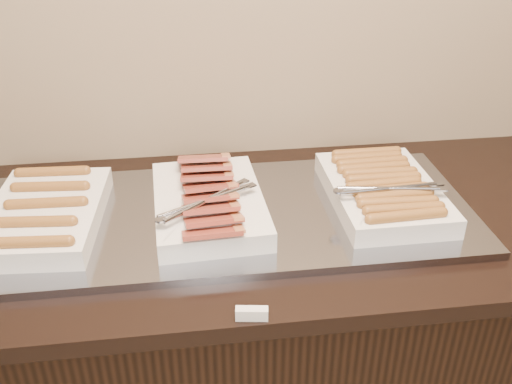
{
  "coord_description": "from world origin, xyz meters",
  "views": [
    {
      "loc": [
        -0.06,
        0.95,
        1.65
      ],
      "look_at": [
        0.09,
        2.13,
        0.97
      ],
      "focal_mm": 40.0,
      "sensor_mm": 36.0,
      "label": 1
    }
  ],
  "objects_px": {
    "warming_tray": "(226,215)",
    "counter": "(223,352)",
    "dish_right": "(383,190)",
    "dish_left": "(45,214)",
    "dish_center": "(209,202)"
  },
  "relations": [
    {
      "from": "counter",
      "to": "dish_right",
      "type": "relative_size",
      "value": 5.37
    },
    {
      "from": "warming_tray",
      "to": "counter",
      "type": "bearing_deg",
      "value": 180.0
    },
    {
      "from": "counter",
      "to": "dish_left",
      "type": "xyz_separation_m",
      "value": [
        -0.4,
        -0.0,
        0.5
      ]
    },
    {
      "from": "dish_right",
      "to": "warming_tray",
      "type": "bearing_deg",
      "value": 179.07
    },
    {
      "from": "counter",
      "to": "warming_tray",
      "type": "xyz_separation_m",
      "value": [
        0.02,
        0.0,
        0.46
      ]
    },
    {
      "from": "warming_tray",
      "to": "dish_left",
      "type": "xyz_separation_m",
      "value": [
        -0.42,
        -0.0,
        0.04
      ]
    },
    {
      "from": "counter",
      "to": "dish_right",
      "type": "xyz_separation_m",
      "value": [
        0.41,
        -0.0,
        0.5
      ]
    },
    {
      "from": "dish_left",
      "to": "counter",
      "type": "bearing_deg",
      "value": 3.86
    },
    {
      "from": "warming_tray",
      "to": "dish_right",
      "type": "distance_m",
      "value": 0.39
    },
    {
      "from": "counter",
      "to": "dish_center",
      "type": "xyz_separation_m",
      "value": [
        -0.02,
        -0.0,
        0.5
      ]
    },
    {
      "from": "dish_right",
      "to": "counter",
      "type": "bearing_deg",
      "value": 179.09
    },
    {
      "from": "dish_center",
      "to": "dish_right",
      "type": "distance_m",
      "value": 0.43
    },
    {
      "from": "dish_left",
      "to": "dish_center",
      "type": "relative_size",
      "value": 0.97
    },
    {
      "from": "counter",
      "to": "dish_center",
      "type": "bearing_deg",
      "value": -170.2
    },
    {
      "from": "counter",
      "to": "dish_left",
      "type": "distance_m",
      "value": 0.64
    }
  ]
}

